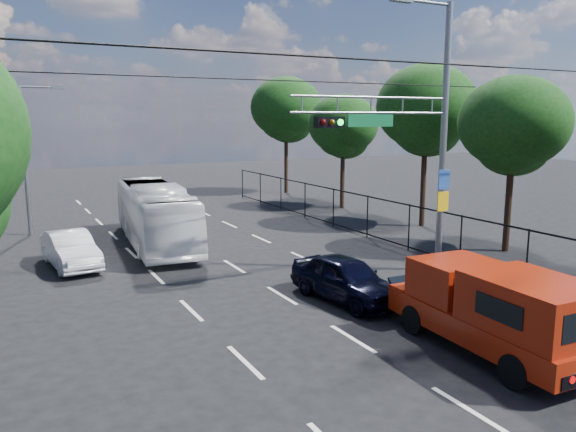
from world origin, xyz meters
TOP-DOWN VIEW (x-y plane):
  - ground at (0.00, 0.00)m, footprint 120.00×120.00m
  - lane_markings at (-0.00, 14.00)m, footprint 6.12×38.00m
  - signal_mast at (5.28, 7.99)m, footprint 6.43×0.39m
  - streetlight_left at (-6.33, 22.00)m, footprint 2.09×0.22m
  - utility_wires at (0.00, 8.83)m, footprint 22.00×5.04m
  - fence_right at (7.60, 12.17)m, footprint 0.06×34.03m
  - tree_right_b at (11.22, 9.02)m, footprint 4.50×4.50m
  - tree_right_c at (11.82, 15.02)m, footprint 5.10×5.10m
  - tree_right_d at (11.42, 22.02)m, footprint 4.32×4.32m
  - tree_right_e at (11.62, 30.02)m, footprint 5.28×5.28m
  - red_pickup at (2.50, 1.74)m, footprint 2.31×5.77m
  - navy_hatchback at (1.54, 6.65)m, footprint 2.18×4.29m
  - white_bus at (-1.63, 17.17)m, footprint 3.21×9.93m
  - white_van at (-5.50, 14.81)m, footprint 1.86×4.20m

SIDE VIEW (x-z plane):
  - ground at x=0.00m, z-range 0.00..0.00m
  - lane_markings at x=0.00m, z-range 0.00..0.01m
  - white_van at x=-5.50m, z-range 0.00..1.34m
  - navy_hatchback at x=1.54m, z-range 0.00..1.40m
  - fence_right at x=7.60m, z-range 0.03..2.03m
  - red_pickup at x=2.50m, z-range 0.07..2.19m
  - white_bus at x=-1.63m, z-range 0.00..2.72m
  - streetlight_left at x=-6.33m, z-range 0.40..7.48m
  - tree_right_d at x=11.42m, z-range 1.34..8.36m
  - tree_right_b at x=11.22m, z-range 1.40..8.71m
  - signal_mast at x=5.28m, z-range 0.49..9.99m
  - tree_right_c at x=11.82m, z-range 1.59..9.88m
  - tree_right_e at x=11.62m, z-range 1.65..10.23m
  - utility_wires at x=0.00m, z-range 6.86..7.60m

